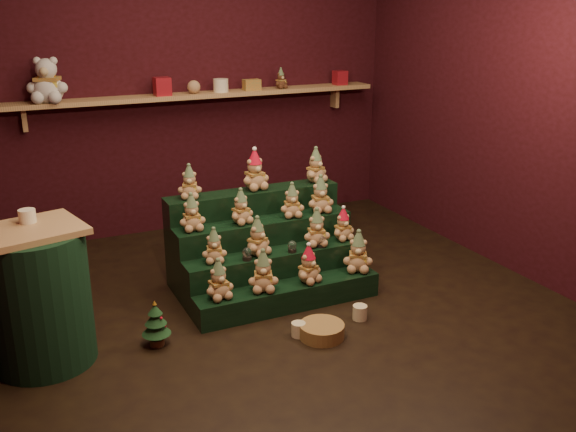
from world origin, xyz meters
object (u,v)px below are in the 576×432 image
snow_globe_c (321,241)px  side_table (39,297)px  mug_left (298,329)px  mug_right (360,312)px  wicker_basket (322,331)px  snow_globe_a (247,254)px  snow_globe_b (292,246)px  brown_bear (281,79)px  mini_christmas_tree (156,324)px  riser_tier_front (289,296)px  white_bear (47,74)px

snow_globe_c → side_table: bearing=-175.2°
mug_left → mug_right: mug_right is taller
side_table → wicker_basket: (1.69, -0.48, -0.39)m
snow_globe_c → side_table: (-2.02, -0.17, 0.03)m
snow_globe_a → snow_globe_b: bearing=-0.0°
snow_globe_c → brown_bear: 2.07m
snow_globe_c → mini_christmas_tree: 1.40m
mug_left → brown_bear: bearing=68.0°
mug_left → mug_right: (0.50, 0.03, 0.00)m
snow_globe_b → side_table: size_ratio=0.10×
mini_christmas_tree → mug_right: (1.38, -0.25, -0.10)m
snow_globe_c → side_table: size_ratio=0.10×
snow_globe_a → side_table: size_ratio=0.11×
snow_globe_a → mug_right: bearing=-40.3°
riser_tier_front → snow_globe_c: (0.35, 0.16, 0.32)m
mini_christmas_tree → snow_globe_a: bearing=20.8°
snow_globe_a → wicker_basket: size_ratio=0.32×
wicker_basket → mini_christmas_tree: bearing=160.4°
riser_tier_front → side_table: size_ratio=1.60×
white_bear → brown_bear: white_bear is taller
snow_globe_c → white_bear: 2.67m
mug_left → wicker_basket: 0.16m
mug_right → wicker_basket: mug_right is taller
snow_globe_b → mug_right: (0.27, -0.54, -0.35)m
riser_tier_front → mug_right: 0.53m
snow_globe_c → white_bear: size_ratio=0.19×
wicker_basket → side_table: bearing=164.2°
brown_bear → riser_tier_front: bearing=-126.4°
side_table → snow_globe_b: bearing=-8.0°
riser_tier_front → side_table: (-1.67, -0.01, 0.34)m
snow_globe_c → snow_globe_a: bearing=180.0°
riser_tier_front → mug_left: 0.43m
mug_left → brown_bear: 2.84m
riser_tier_front → mug_left: (-0.12, -0.41, -0.04)m
snow_globe_a → snow_globe_c: size_ratio=1.05×
snow_globe_b → mug_left: 0.71m
snow_globe_b → brown_bear: 2.14m
mini_christmas_tree → white_bear: bearing=98.7°
snow_globe_a → mug_left: (0.14, -0.57, -0.36)m
mug_left → white_bear: white_bear is taller
riser_tier_front → brown_bear: (0.81, 1.90, 1.32)m
mug_right → riser_tier_front: bearing=135.1°
mini_christmas_tree → wicker_basket: 1.09m
mini_christmas_tree → mug_left: 0.93m
side_table → mug_right: bearing=-23.6°
snow_globe_c → brown_bear: brown_bear is taller
riser_tier_front → mini_christmas_tree: (-1.00, -0.13, 0.07)m
snow_globe_b → wicker_basket: size_ratio=0.30×
riser_tier_front → mug_left: bearing=-106.3°
snow_globe_b → riser_tier_front: bearing=-123.2°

